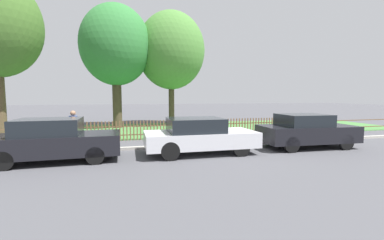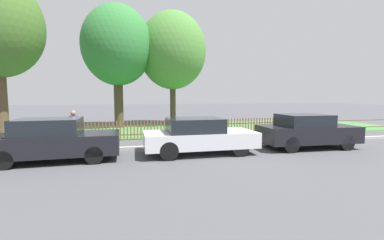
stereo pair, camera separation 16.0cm
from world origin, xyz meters
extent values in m
plane|color=#4C4C51|center=(0.00, 0.00, 0.00)|extent=(120.00, 120.00, 0.00)
cube|color=#B2ADA3|center=(0.00, 0.10, 0.06)|extent=(30.15, 0.20, 0.12)
cube|color=#477F3D|center=(0.00, 6.32, 0.01)|extent=(30.15, 7.79, 0.01)
cube|color=brown|center=(0.00, 2.45, 0.27)|extent=(30.15, 0.03, 0.05)
cube|color=brown|center=(0.00, 2.45, 0.71)|extent=(30.15, 0.03, 0.05)
cube|color=brown|center=(-6.60, 2.42, 0.49)|extent=(0.06, 0.03, 0.98)
cube|color=brown|center=(-6.43, 2.42, 0.49)|extent=(0.06, 0.03, 0.98)
cube|color=brown|center=(-6.26, 2.42, 0.49)|extent=(0.06, 0.03, 0.98)
cube|color=brown|center=(-6.10, 2.42, 0.49)|extent=(0.06, 0.03, 0.98)
cube|color=brown|center=(-5.93, 2.42, 0.49)|extent=(0.06, 0.03, 0.98)
cube|color=brown|center=(-5.76, 2.42, 0.49)|extent=(0.06, 0.03, 0.98)
cube|color=brown|center=(-5.59, 2.42, 0.49)|extent=(0.06, 0.03, 0.98)
cube|color=brown|center=(-5.43, 2.42, 0.49)|extent=(0.06, 0.03, 0.98)
cube|color=brown|center=(-5.26, 2.42, 0.49)|extent=(0.06, 0.03, 0.98)
cube|color=brown|center=(-5.09, 2.42, 0.49)|extent=(0.06, 0.03, 0.98)
cube|color=brown|center=(-4.93, 2.42, 0.49)|extent=(0.06, 0.03, 0.98)
cube|color=brown|center=(-4.76, 2.42, 0.49)|extent=(0.06, 0.03, 0.98)
cube|color=brown|center=(-4.59, 2.42, 0.49)|extent=(0.06, 0.03, 0.98)
cube|color=brown|center=(-4.43, 2.42, 0.49)|extent=(0.06, 0.03, 0.98)
cube|color=brown|center=(-4.26, 2.42, 0.49)|extent=(0.06, 0.03, 0.98)
cube|color=brown|center=(-4.09, 2.42, 0.49)|extent=(0.06, 0.03, 0.98)
cube|color=brown|center=(-3.92, 2.42, 0.49)|extent=(0.06, 0.03, 0.98)
cube|color=brown|center=(-3.76, 2.42, 0.49)|extent=(0.06, 0.03, 0.98)
cube|color=brown|center=(-3.59, 2.42, 0.49)|extent=(0.06, 0.03, 0.98)
cube|color=brown|center=(-3.42, 2.42, 0.49)|extent=(0.06, 0.03, 0.98)
cube|color=brown|center=(-3.26, 2.42, 0.49)|extent=(0.06, 0.03, 0.98)
cube|color=brown|center=(-3.09, 2.42, 0.49)|extent=(0.06, 0.03, 0.98)
cube|color=brown|center=(-2.92, 2.42, 0.49)|extent=(0.06, 0.03, 0.98)
cube|color=brown|center=(-2.76, 2.42, 0.49)|extent=(0.06, 0.03, 0.98)
cube|color=brown|center=(-2.59, 2.42, 0.49)|extent=(0.06, 0.03, 0.98)
cube|color=brown|center=(-2.42, 2.42, 0.49)|extent=(0.06, 0.03, 0.98)
cube|color=brown|center=(-2.25, 2.42, 0.49)|extent=(0.06, 0.03, 0.98)
cube|color=brown|center=(-2.09, 2.42, 0.49)|extent=(0.06, 0.03, 0.98)
cube|color=brown|center=(-1.92, 2.42, 0.49)|extent=(0.06, 0.03, 0.98)
cube|color=brown|center=(-1.75, 2.42, 0.49)|extent=(0.06, 0.03, 0.98)
cube|color=brown|center=(-1.59, 2.42, 0.49)|extent=(0.06, 0.03, 0.98)
cube|color=brown|center=(-1.42, 2.42, 0.49)|extent=(0.06, 0.03, 0.98)
cube|color=brown|center=(-1.25, 2.42, 0.49)|extent=(0.06, 0.03, 0.98)
cube|color=brown|center=(-1.09, 2.42, 0.49)|extent=(0.06, 0.03, 0.98)
cube|color=brown|center=(-0.92, 2.42, 0.49)|extent=(0.06, 0.03, 0.98)
cube|color=brown|center=(-0.75, 2.42, 0.49)|extent=(0.06, 0.03, 0.98)
cube|color=brown|center=(-0.58, 2.42, 0.49)|extent=(0.06, 0.03, 0.98)
cube|color=brown|center=(-0.42, 2.42, 0.49)|extent=(0.06, 0.03, 0.98)
cube|color=brown|center=(-0.25, 2.42, 0.49)|extent=(0.06, 0.03, 0.98)
cube|color=brown|center=(-0.08, 2.42, 0.49)|extent=(0.06, 0.03, 0.98)
cube|color=brown|center=(0.08, 2.42, 0.49)|extent=(0.06, 0.03, 0.98)
cube|color=brown|center=(0.25, 2.42, 0.49)|extent=(0.06, 0.03, 0.98)
cube|color=brown|center=(0.42, 2.42, 0.49)|extent=(0.06, 0.03, 0.98)
cube|color=brown|center=(0.58, 2.42, 0.49)|extent=(0.06, 0.03, 0.98)
cube|color=brown|center=(0.75, 2.42, 0.49)|extent=(0.06, 0.03, 0.98)
cube|color=brown|center=(0.92, 2.42, 0.49)|extent=(0.06, 0.03, 0.98)
cube|color=brown|center=(1.09, 2.42, 0.49)|extent=(0.06, 0.03, 0.98)
cube|color=brown|center=(1.25, 2.42, 0.49)|extent=(0.06, 0.03, 0.98)
cube|color=brown|center=(1.42, 2.42, 0.49)|extent=(0.06, 0.03, 0.98)
cube|color=brown|center=(1.59, 2.42, 0.49)|extent=(0.06, 0.03, 0.98)
cube|color=brown|center=(1.75, 2.42, 0.49)|extent=(0.06, 0.03, 0.98)
cube|color=brown|center=(1.92, 2.42, 0.49)|extent=(0.06, 0.03, 0.98)
cube|color=brown|center=(2.09, 2.42, 0.49)|extent=(0.06, 0.03, 0.98)
cube|color=brown|center=(2.25, 2.42, 0.49)|extent=(0.06, 0.03, 0.98)
cube|color=brown|center=(2.42, 2.42, 0.49)|extent=(0.06, 0.03, 0.98)
cube|color=brown|center=(2.59, 2.42, 0.49)|extent=(0.06, 0.03, 0.98)
cube|color=brown|center=(2.76, 2.42, 0.49)|extent=(0.06, 0.03, 0.98)
cube|color=brown|center=(2.92, 2.42, 0.49)|extent=(0.06, 0.03, 0.98)
cube|color=brown|center=(3.09, 2.42, 0.49)|extent=(0.06, 0.03, 0.98)
cube|color=brown|center=(3.26, 2.42, 0.49)|extent=(0.06, 0.03, 0.98)
cube|color=brown|center=(3.42, 2.42, 0.49)|extent=(0.06, 0.03, 0.98)
cube|color=brown|center=(3.59, 2.42, 0.49)|extent=(0.06, 0.03, 0.98)
cube|color=brown|center=(3.76, 2.42, 0.49)|extent=(0.06, 0.03, 0.98)
cube|color=brown|center=(3.92, 2.42, 0.49)|extent=(0.06, 0.03, 0.98)
cube|color=brown|center=(4.09, 2.42, 0.49)|extent=(0.06, 0.03, 0.98)
cube|color=brown|center=(4.26, 2.42, 0.49)|extent=(0.06, 0.03, 0.98)
cube|color=brown|center=(4.43, 2.42, 0.49)|extent=(0.06, 0.03, 0.98)
cube|color=brown|center=(4.59, 2.42, 0.49)|extent=(0.06, 0.03, 0.98)
cube|color=brown|center=(4.76, 2.42, 0.49)|extent=(0.06, 0.03, 0.98)
cube|color=brown|center=(4.93, 2.42, 0.49)|extent=(0.06, 0.03, 0.98)
cube|color=brown|center=(5.09, 2.42, 0.49)|extent=(0.06, 0.03, 0.98)
cube|color=brown|center=(5.26, 2.42, 0.49)|extent=(0.06, 0.03, 0.98)
cube|color=brown|center=(5.43, 2.42, 0.49)|extent=(0.06, 0.03, 0.98)
cube|color=brown|center=(5.59, 2.42, 0.49)|extent=(0.06, 0.03, 0.98)
cube|color=brown|center=(5.76, 2.42, 0.49)|extent=(0.06, 0.03, 0.98)
cube|color=brown|center=(5.93, 2.42, 0.49)|extent=(0.06, 0.03, 0.98)
cube|color=brown|center=(6.10, 2.42, 0.49)|extent=(0.06, 0.03, 0.98)
cube|color=brown|center=(6.26, 2.42, 0.49)|extent=(0.06, 0.03, 0.98)
cube|color=brown|center=(6.43, 2.42, 0.49)|extent=(0.06, 0.03, 0.98)
cube|color=brown|center=(6.60, 2.42, 0.49)|extent=(0.06, 0.03, 0.98)
cube|color=black|center=(-5.68, -1.23, 0.58)|extent=(4.16, 1.86, 0.67)
cube|color=black|center=(-5.89, -1.23, 1.18)|extent=(2.02, 1.61, 0.53)
cylinder|color=black|center=(-4.44, -0.39, 0.29)|extent=(0.59, 0.16, 0.58)
cylinder|color=black|center=(-4.39, -1.97, 0.29)|extent=(0.59, 0.16, 0.58)
cylinder|color=black|center=(-6.98, -0.48, 0.29)|extent=(0.59, 0.16, 0.58)
cylinder|color=black|center=(-6.93, -2.06, 0.29)|extent=(0.59, 0.16, 0.58)
cube|color=silver|center=(-0.66, -1.21, 0.56)|extent=(4.23, 1.87, 0.57)
cube|color=black|center=(-0.87, -1.21, 1.11)|extent=(2.03, 1.68, 0.52)
cylinder|color=black|center=(0.65, -0.34, 0.33)|extent=(0.65, 0.14, 0.65)
cylinder|color=black|center=(0.66, -2.06, 0.33)|extent=(0.65, 0.14, 0.65)
cylinder|color=black|center=(-1.97, -0.35, 0.33)|extent=(0.65, 0.14, 0.65)
cylinder|color=black|center=(-1.96, -2.07, 0.33)|extent=(0.65, 0.14, 0.65)
cube|color=black|center=(4.09, -1.18, 0.61)|extent=(4.05, 1.92, 0.68)
cube|color=black|center=(3.89, -1.18, 1.19)|extent=(1.97, 1.67, 0.49)
cylinder|color=black|center=(5.35, -0.41, 0.32)|extent=(0.64, 0.16, 0.63)
cylinder|color=black|center=(5.29, -2.05, 0.32)|extent=(0.64, 0.16, 0.63)
cylinder|color=black|center=(2.88, -0.32, 0.32)|extent=(0.64, 0.16, 0.63)
cylinder|color=black|center=(2.82, -1.96, 0.32)|extent=(0.64, 0.16, 0.63)
cylinder|color=black|center=(0.50, 1.17, 0.30)|extent=(0.61, 0.14, 0.60)
cylinder|color=black|center=(-0.85, 1.09, 0.30)|extent=(0.61, 0.14, 0.60)
ellipsoid|color=#2D3851|center=(-0.17, 1.13, 0.68)|extent=(1.82, 0.75, 0.89)
ellipsoid|color=#2D3851|center=(0.25, 1.16, 0.92)|extent=(0.46, 0.82, 0.41)
cylinder|color=#473828|center=(-4.09, 7.99, 2.08)|extent=(0.62, 0.62, 4.16)
ellipsoid|color=#337A38|center=(-4.09, 7.99, 5.66)|extent=(4.74, 4.74, 5.46)
cylinder|color=#473828|center=(-0.18, 8.60, 1.99)|extent=(0.42, 0.42, 3.98)
ellipsoid|color=#4C8438|center=(-0.18, 8.60, 5.55)|extent=(4.96, 4.96, 5.71)
cylinder|color=slate|center=(-5.50, 0.72, 0.39)|extent=(0.15, 0.15, 0.78)
cylinder|color=slate|center=(-5.50, 0.49, 0.39)|extent=(0.15, 0.15, 0.78)
cylinder|color=#334C93|center=(-5.50, 0.60, 1.09)|extent=(0.34, 0.34, 0.62)
sphere|color=#A37556|center=(-5.50, 0.60, 1.51)|extent=(0.21, 0.21, 0.21)
camera|label=1|loc=(-3.29, -10.57, 2.20)|focal=24.00mm
camera|label=2|loc=(-3.13, -10.61, 2.20)|focal=24.00mm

